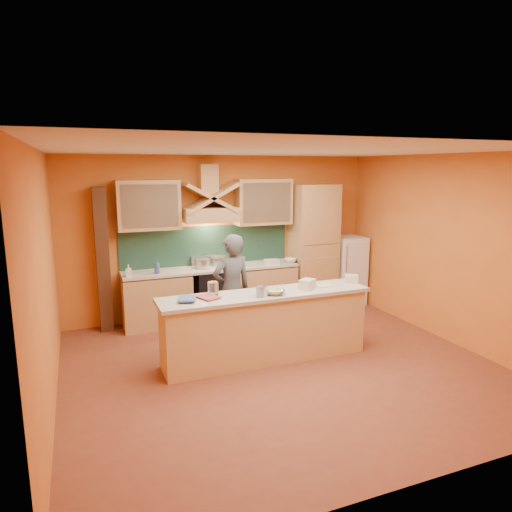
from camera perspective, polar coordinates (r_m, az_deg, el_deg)
name	(u,v)px	position (r m, az deg, el deg)	size (l,w,h in m)	color
floor	(281,366)	(6.24, 3.16, -13.61)	(5.50, 5.00, 0.01)	brown
ceiling	(284,150)	(5.67, 3.47, 13.05)	(5.50, 5.00, 0.01)	white
wall_back	(223,236)	(8.10, -4.17, 2.49)	(5.50, 0.02, 2.80)	orange
wall_front	(419,326)	(3.76, 19.72, -8.21)	(5.50, 0.02, 2.80)	orange
wall_left	(45,283)	(5.29, -24.89, -3.11)	(0.02, 5.00, 2.80)	orange
wall_right	(450,249)	(7.37, 23.09, 0.78)	(0.02, 5.00, 2.80)	orange
base_cabinet_left	(157,301)	(7.74, -12.29, -5.51)	(1.10, 0.60, 0.86)	tan
base_cabinet_right	(263,290)	(8.24, 0.89, -4.24)	(1.10, 0.60, 0.86)	tan
counter_top	(212,269)	(7.82, -5.55, -1.57)	(3.00, 0.62, 0.04)	beige
stove	(212,294)	(7.93, -5.49, -4.74)	(0.60, 0.58, 0.90)	black
backsplash	(207,246)	(8.02, -6.16, 1.29)	(3.00, 0.03, 0.70)	#19372B
range_hood	(210,214)	(7.72, -5.78, 5.19)	(0.92, 0.50, 0.24)	tan
hood_chimney	(208,179)	(7.78, -6.07, 9.51)	(0.30, 0.30, 0.50)	tan
upper_cabinet_left	(148,205)	(7.57, -13.31, 6.20)	(1.00, 0.35, 0.80)	tan
upper_cabinet_right	(263,202)	(8.10, 0.91, 6.79)	(1.00, 0.35, 0.80)	tan
pantry_column	(313,247)	(8.50, 7.14, 1.14)	(0.80, 0.60, 2.30)	tan
fridge	(347,270)	(8.98, 11.27, -1.72)	(0.58, 0.60, 1.30)	white
trim_column_left	(103,260)	(7.64, -18.62, -0.49)	(0.20, 0.30, 2.30)	#472816
island_body	(266,329)	(6.29, 1.20, -9.05)	(2.80, 0.55, 0.88)	#E1B573
island_top	(266,295)	(6.14, 1.22, -4.84)	(2.90, 0.62, 0.05)	beige
person	(232,290)	(6.71, -3.04, -4.26)	(0.61, 0.40, 1.66)	#4C4C51
pot_large	(203,265)	(7.77, -6.66, -1.09)	(0.24, 0.24, 0.16)	silver
pot_small	(217,263)	(7.89, -4.91, -0.91)	(0.21, 0.21, 0.14)	silver
soap_bottle_a	(129,271)	(7.38, -15.64, -1.79)	(0.09, 0.09, 0.19)	white
soap_bottle_b	(157,266)	(7.48, -12.26, -1.25)	(0.09, 0.09, 0.24)	#364E94
bowl_back	(290,260)	(8.21, 4.28, -0.55)	(0.23, 0.23, 0.07)	silver
dish_rack	(272,262)	(7.99, 1.98, -0.78)	(0.25, 0.19, 0.09)	silver
book_lower	(201,299)	(5.84, -6.83, -5.35)	(0.22, 0.29, 0.03)	#B44140
book_upper	(179,299)	(5.83, -9.65, -5.27)	(0.22, 0.30, 0.02)	#445E95
jar_large	(213,288)	(6.04, -5.38, -4.05)	(0.14, 0.14, 0.17)	silver
jar_small	(260,292)	(5.91, 0.53, -4.48)	(0.11, 0.11, 0.15)	white
kitchen_scale	(262,292)	(5.97, 0.72, -4.50)	(0.13, 0.13, 0.11)	white
mixing_bowl	(275,292)	(6.05, 2.36, -4.51)	(0.27, 0.27, 0.07)	white
cloth	(324,286)	(6.54, 8.49, -3.67)	(0.23, 0.17, 0.02)	beige
grocery_bag_a	(307,284)	(6.35, 6.42, -3.51)	(0.21, 0.16, 0.13)	beige
grocery_bag_b	(351,279)	(6.80, 11.83, -2.79)	(0.18, 0.14, 0.11)	beige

